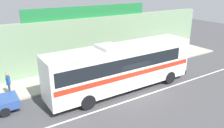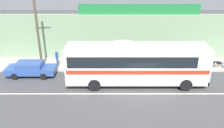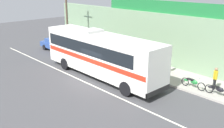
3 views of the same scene
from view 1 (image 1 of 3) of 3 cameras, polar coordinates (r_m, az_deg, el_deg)
The scene contains 12 objects.
ground_plane at distance 17.41m, azimuth 5.26°, elevation -7.31°, with size 70.00×70.00×0.00m, color #444447.
sidewalk_slab at distance 21.33m, azimuth -3.31°, elevation -1.79°, with size 30.00×3.60×0.14m, color #A8A399.
storefront_facade at distance 22.43m, azimuth -6.15°, elevation 5.47°, with size 30.00×0.70×4.80m, color gray.
storefront_billboard at distance 22.06m, azimuth -5.52°, elevation 13.06°, with size 12.72×0.12×1.10m, color #1E7538.
road_center_stripe at distance 16.86m, azimuth 6.94°, elevation -8.32°, with size 30.00×0.14×0.01m, color silver.
intercity_bus at distance 17.00m, azimuth 2.37°, elevation -0.32°, with size 11.86×2.59×3.78m.
motorcycle_orange at distance 23.85m, azimuth 11.20°, elevation 1.48°, with size 1.92×0.56×0.94m.
motorcycle_black at distance 25.17m, azimuth 14.19°, elevation 2.23°, with size 1.96×0.56×0.94m.
motorcycle_green at distance 21.87m, azimuth 5.80°, elevation 0.08°, with size 1.86×0.56×0.94m.
pedestrian_far_right at distance 17.94m, azimuth -24.76°, elevation -4.25°, with size 0.30×0.48×1.74m.
pedestrian_far_left at distance 25.10m, azimuth 11.82°, elevation 3.63°, with size 0.30×0.48×1.65m.
pedestrian_by_curb at distance 22.84m, azimuth 2.91°, elevation 2.31°, with size 0.30×0.48×1.59m.
Camera 1 is at (-9.67, -12.12, 7.92)m, focal length 36.13 mm.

